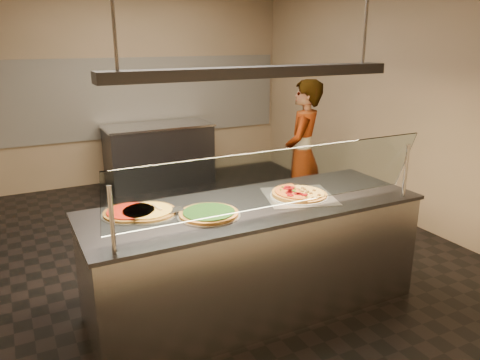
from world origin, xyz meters
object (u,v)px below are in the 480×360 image
pizza_tomato (131,212)px  prep_table (159,155)px  perforated_tray (299,196)px  half_pizza_sausage (310,192)px  half_pizza_pepperoni (288,194)px  pizza_spinach (209,213)px  sneeze_guard (278,179)px  pizza_spatula (164,208)px  heat_lamp_housing (256,72)px  pizza_cheese (147,211)px  worker (302,155)px  serving_counter (254,257)px

pizza_tomato → prep_table: bearing=69.6°
perforated_tray → half_pizza_sausage: 0.11m
half_pizza_pepperoni → pizza_spinach: half_pizza_pepperoni is taller
sneeze_guard → prep_table: sneeze_guard is taller
pizza_spatula → heat_lamp_housing: size_ratio=0.10×
half_pizza_pepperoni → pizza_spinach: 0.73m
pizza_cheese → pizza_tomato: size_ratio=1.04×
sneeze_guard → pizza_tomato: 1.13m
half_pizza_pepperoni → pizza_spinach: (-0.73, -0.06, -0.02)m
perforated_tray → half_pizza_pepperoni: half_pizza_pepperoni is taller
prep_table → worker: size_ratio=0.92×
pizza_spinach → pizza_tomato: pizza_spinach is taller
serving_counter → prep_table: (0.36, 3.72, 0.00)m
perforated_tray → half_pizza_sausage: bearing=-1.4°
half_pizza_pepperoni → pizza_cheese: half_pizza_pepperoni is taller
half_pizza_sausage → prep_table: size_ratio=0.31×
perforated_tray → prep_table: perforated_tray is taller
pizza_spatula → prep_table: (1.06, 3.56, -0.49)m
pizza_spinach → heat_lamp_housing: size_ratio=0.21×
half_pizza_sausage → pizza_spatula: bearing=172.2°
worker → heat_lamp_housing: (-1.38, -1.35, 1.08)m
heat_lamp_housing → perforated_tray: bearing=-1.7°
half_pizza_sausage → pizza_spinach: half_pizza_sausage is taller
serving_counter → half_pizza_pepperoni: half_pizza_pepperoni is taller
half_pizza_pepperoni → pizza_cheese: 1.14m
heat_lamp_housing → pizza_spatula: bearing=167.7°
heat_lamp_housing → half_pizza_sausage: bearing=-1.7°
sneeze_guard → worker: 2.21m
pizza_cheese → prep_table: 3.76m
sneeze_guard → pizza_spatula: (-0.69, 0.49, -0.27)m
half_pizza_sausage → pizza_spinach: (-0.94, -0.05, -0.01)m
serving_counter → half_pizza_sausage: (0.52, -0.02, 0.49)m
pizza_spinach → prep_table: pizza_spinach is taller
half_pizza_sausage → sneeze_guard: bearing=-147.8°
prep_table → pizza_tomato: bearing=-110.4°
pizza_spatula → half_pizza_pepperoni: bearing=-9.3°
perforated_tray → pizza_tomato: pizza_tomato is taller
pizza_cheese → half_pizza_sausage: bearing=-8.3°
pizza_spinach → pizza_cheese: bearing=147.7°
serving_counter → prep_table: same height
half_pizza_sausage → serving_counter: bearing=178.3°
serving_counter → sneeze_guard: bearing=-90.0°
perforated_tray → worker: bearing=54.7°
half_pizza_sausage → perforated_tray: bearing=178.6°
half_pizza_pepperoni → pizza_tomato: (-1.24, 0.24, -0.02)m
pizza_cheese → pizza_tomato: bearing=157.8°
sneeze_guard → half_pizza_pepperoni: 0.52m
perforated_tray → pizza_spatula: bearing=171.6°
pizza_tomato → pizza_spinach: bearing=-30.1°
prep_table → heat_lamp_housing: (-0.36, -3.72, 1.48)m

